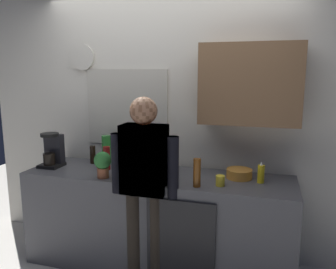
% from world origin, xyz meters
% --- Properties ---
extents(kitchen_counter, '(2.40, 0.64, 0.89)m').
position_xyz_m(kitchen_counter, '(0.00, 0.30, 0.44)').
color(kitchen_counter, '#4C4C51').
rests_on(kitchen_counter, ground_plane).
extents(dishwasher_panel, '(0.56, 0.02, 0.80)m').
position_xyz_m(dishwasher_panel, '(0.31, -0.03, 0.40)').
color(dishwasher_panel, black).
rests_on(dishwasher_panel, ground_plane).
extents(back_wall_assembly, '(4.00, 0.42, 2.60)m').
position_xyz_m(back_wall_assembly, '(0.10, 0.70, 1.36)').
color(back_wall_assembly, silver).
rests_on(back_wall_assembly, ground_plane).
extents(coffee_maker, '(0.20, 0.20, 0.33)m').
position_xyz_m(coffee_maker, '(-1.05, 0.27, 1.03)').
color(coffee_maker, black).
rests_on(coffee_maker, kitchen_counter).
extents(bottle_clear_soda, '(0.09, 0.09, 0.28)m').
position_xyz_m(bottle_clear_soda, '(-0.60, 0.52, 1.03)').
color(bottle_clear_soda, '#2D8C33').
rests_on(bottle_clear_soda, kitchen_counter).
extents(bottle_green_wine, '(0.07, 0.07, 0.30)m').
position_xyz_m(bottle_green_wine, '(-0.26, 0.22, 1.04)').
color(bottle_green_wine, '#195923').
rests_on(bottle_green_wine, kitchen_counter).
extents(bottle_olive_oil, '(0.06, 0.06, 0.25)m').
position_xyz_m(bottle_olive_oil, '(-0.18, 0.15, 1.01)').
color(bottle_olive_oil, olive).
rests_on(bottle_olive_oil, kitchen_counter).
extents(bottle_amber_beer, '(0.06, 0.06, 0.23)m').
position_xyz_m(bottle_amber_beer, '(0.41, 0.09, 1.00)').
color(bottle_amber_beer, brown).
rests_on(bottle_amber_beer, kitchen_counter).
extents(bottle_dark_sauce, '(0.06, 0.06, 0.18)m').
position_xyz_m(bottle_dark_sauce, '(-0.73, 0.47, 0.98)').
color(bottle_dark_sauce, black).
rests_on(bottle_dark_sauce, kitchen_counter).
extents(bottle_red_vinegar, '(0.06, 0.06, 0.22)m').
position_xyz_m(bottle_red_vinegar, '(-0.49, 0.31, 1.00)').
color(bottle_red_vinegar, maroon).
rests_on(bottle_red_vinegar, kitchen_counter).
extents(cup_yellow_cup, '(0.07, 0.07, 0.08)m').
position_xyz_m(cup_yellow_cup, '(0.59, 0.16, 0.93)').
color(cup_yellow_cup, yellow).
rests_on(cup_yellow_cup, kitchen_counter).
extents(cup_terracotta_mug, '(0.08, 0.08, 0.09)m').
position_xyz_m(cup_terracotta_mug, '(-0.31, 0.41, 0.93)').
color(cup_terracotta_mug, '#B26647').
rests_on(cup_terracotta_mug, kitchen_counter).
extents(mixing_bowl, '(0.22, 0.22, 0.08)m').
position_xyz_m(mixing_bowl, '(0.72, 0.40, 0.93)').
color(mixing_bowl, orange).
rests_on(mixing_bowl, kitchen_counter).
extents(potted_plant, '(0.15, 0.15, 0.23)m').
position_xyz_m(potted_plant, '(-0.41, 0.08, 1.02)').
color(potted_plant, '#9E5638').
rests_on(potted_plant, kitchen_counter).
extents(dish_soap, '(0.06, 0.06, 0.18)m').
position_xyz_m(dish_soap, '(0.90, 0.33, 0.96)').
color(dish_soap, yellow).
rests_on(dish_soap, kitchen_counter).
extents(storage_canister, '(0.14, 0.14, 0.17)m').
position_xyz_m(storage_canister, '(0.05, 0.41, 0.97)').
color(storage_canister, silver).
rests_on(storage_canister, kitchen_counter).
extents(person_at_sink, '(0.57, 0.22, 1.60)m').
position_xyz_m(person_at_sink, '(0.00, 0.00, 0.95)').
color(person_at_sink, black).
rests_on(person_at_sink, ground_plane).
extents(person_guest, '(0.57, 0.22, 1.60)m').
position_xyz_m(person_guest, '(0.00, 0.00, 0.95)').
color(person_guest, brown).
rests_on(person_guest, ground_plane).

